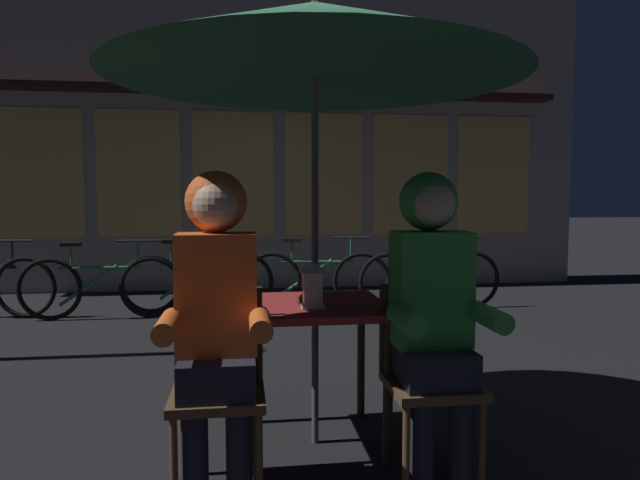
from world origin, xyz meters
name	(u,v)px	position (x,y,z in m)	size (l,w,h in m)	color
ground_plane	(315,442)	(0.00, 0.00, 0.00)	(60.00, 60.00, 0.00)	black
cafe_table	(315,323)	(0.00, 0.00, 0.64)	(0.72, 0.72, 0.74)	maroon
patio_umbrella	(315,41)	(0.00, 0.00, 2.06)	(2.10, 2.10, 2.31)	#4C4C51
lantern	(312,283)	(-0.03, -0.12, 0.86)	(0.11, 0.11, 0.23)	white
chair_left	(218,377)	(-0.48, -0.37, 0.49)	(0.40, 0.40, 0.87)	#513823
chair_right	(427,368)	(0.48, -0.37, 0.49)	(0.40, 0.40, 0.87)	#513823
person_left_hooded	(217,300)	(-0.48, -0.43, 0.85)	(0.45, 0.56, 1.40)	black
person_right_hooded	(433,294)	(0.48, -0.43, 0.85)	(0.45, 0.56, 1.40)	black
shopfront_building	(232,69)	(-0.47, 5.39, 3.09)	(10.00, 0.93, 6.20)	#9E9389
bicycle_second	(100,287)	(-1.84, 3.29, 0.35)	(1.68, 0.08, 0.84)	black
bicycle_third	(198,281)	(-0.86, 3.54, 0.35)	(1.68, 0.10, 0.84)	black
bicycle_fourth	(317,279)	(0.48, 3.53, 0.35)	(1.67, 0.33, 0.84)	black
bicycle_fifth	(430,279)	(1.75, 3.33, 0.35)	(1.68, 0.09, 0.84)	black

